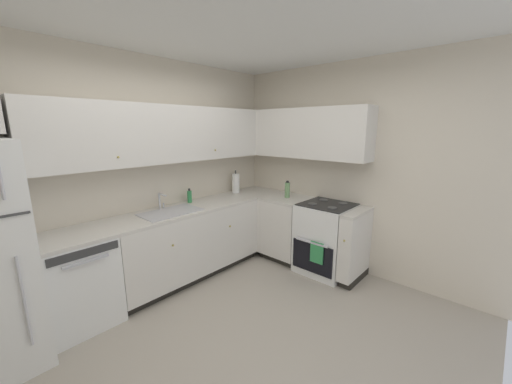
% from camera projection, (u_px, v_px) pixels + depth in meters
% --- Properties ---
extents(ground_plane, '(3.94, 3.36, 0.02)m').
position_uv_depth(ground_plane, '(244.00, 346.00, 2.52)').
color(ground_plane, '#A89E8E').
extents(wall_back, '(4.04, 0.05, 2.63)m').
position_uv_depth(wall_back, '(137.00, 174.00, 3.35)').
color(wall_back, beige).
rests_on(wall_back, ground_plane).
extents(wall_right, '(0.05, 3.46, 2.63)m').
position_uv_depth(wall_right, '(354.00, 170.00, 3.68)').
color(wall_right, beige).
rests_on(wall_right, ground_plane).
extents(ceiling, '(4.04, 3.46, 0.05)m').
position_uv_depth(ceiling, '(241.00, 3.00, 1.94)').
color(ceiling, white).
extents(dishwasher, '(0.60, 0.63, 0.85)m').
position_uv_depth(dishwasher, '(78.00, 281.00, 2.73)').
color(dishwasher, white).
rests_on(dishwasher, ground_plane).
extents(lower_cabinets_back, '(1.88, 0.62, 0.85)m').
position_uv_depth(lower_cabinets_back, '(189.00, 243.00, 3.64)').
color(lower_cabinets_back, silver).
rests_on(lower_cabinets_back, ground_plane).
extents(countertop_back, '(3.08, 0.60, 0.03)m').
position_uv_depth(countertop_back, '(187.00, 209.00, 3.54)').
color(countertop_back, beige).
rests_on(countertop_back, lower_cabinets_back).
extents(lower_cabinets_right, '(0.62, 1.38, 0.85)m').
position_uv_depth(lower_cabinets_right, '(299.00, 232.00, 4.01)').
color(lower_cabinets_right, silver).
rests_on(lower_cabinets_right, ground_plane).
extents(countertop_right, '(0.60, 1.38, 0.03)m').
position_uv_depth(countertop_right, '(300.00, 201.00, 3.91)').
color(countertop_right, beige).
rests_on(countertop_right, lower_cabinets_right).
extents(oven_range, '(0.68, 0.62, 1.04)m').
position_uv_depth(oven_range, '(326.00, 238.00, 3.76)').
color(oven_range, white).
rests_on(oven_range, ground_plane).
extents(upper_cabinets_back, '(2.76, 0.34, 0.64)m').
position_uv_depth(upper_cabinets_back, '(164.00, 134.00, 3.32)').
color(upper_cabinets_back, silver).
extents(upper_cabinets_right, '(0.32, 1.93, 0.64)m').
position_uv_depth(upper_cabinets_right, '(299.00, 133.00, 3.91)').
color(upper_cabinets_right, silver).
extents(sink, '(0.67, 0.40, 0.10)m').
position_uv_depth(sink, '(171.00, 216.00, 3.35)').
color(sink, '#B7B7BC').
rests_on(sink, countertop_back).
extents(faucet, '(0.07, 0.16, 0.19)m').
position_uv_depth(faucet, '(161.00, 199.00, 3.45)').
color(faucet, silver).
rests_on(faucet, countertop_back).
extents(soap_bottle, '(0.06, 0.06, 0.18)m').
position_uv_depth(soap_bottle, '(190.00, 196.00, 3.76)').
color(soap_bottle, '#338C4C').
rests_on(soap_bottle, countertop_back).
extents(paper_towel_roll, '(0.11, 0.11, 0.34)m').
position_uv_depth(paper_towel_roll, '(236.00, 183.00, 4.32)').
color(paper_towel_roll, white).
rests_on(paper_towel_roll, countertop_back).
extents(oil_bottle, '(0.07, 0.07, 0.23)m').
position_uv_depth(oil_bottle, '(287.00, 190.00, 4.03)').
color(oil_bottle, '#729E66').
rests_on(oil_bottle, countertop_right).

